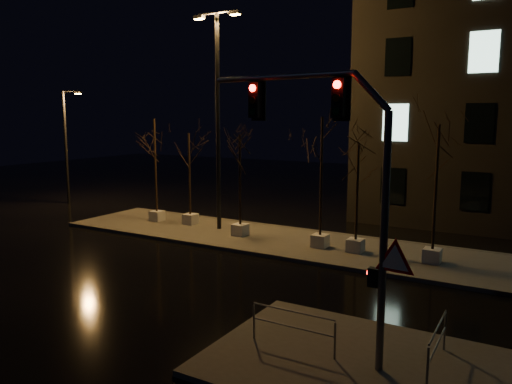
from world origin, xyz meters
The scene contains 14 objects.
ground centered at (0.00, 0.00, 0.00)m, with size 90.00×90.00×0.00m, color black.
median centered at (0.00, 6.00, 0.07)m, with size 22.00×5.00×0.15m, color #494742.
sidewalk_corner centered at (7.50, -3.50, 0.07)m, with size 7.00×5.00×0.15m, color #494742.
tree_0 centered at (-7.31, 6.28, 4.47)m, with size 1.80×1.80×5.70m.
tree_1 centered at (-5.19, 6.51, 3.90)m, with size 1.80×1.80×4.94m.
tree_2 centered at (-1.57, 5.72, 3.91)m, with size 1.80×1.80×4.95m.
tree_3 centered at (2.60, 5.66, 4.55)m, with size 1.80×1.80×5.80m.
tree_4 centered at (4.22, 5.66, 3.74)m, with size 1.80×1.80×4.72m.
tree_5 centered at (7.32, 5.70, 4.33)m, with size 1.80×1.80×5.51m.
traffic_signal_mast centered at (6.92, -3.50, 4.52)m, with size 5.43×0.71×6.66m.
streetlight_main centered at (-3.27, 6.41, 6.29)m, with size 2.65×0.33×10.64m.
streetlight_far centered at (-16.85, 8.33, 4.13)m, with size 1.46×0.56×7.51m.
guard_rail_a centered at (5.85, -3.66, 0.79)m, with size 2.26×0.06×0.97m.
guard_rail_b centered at (9.10, -2.91, 0.81)m, with size 0.08×2.17×1.03m.
Camera 1 is at (10.92, -14.11, 5.81)m, focal length 35.00 mm.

